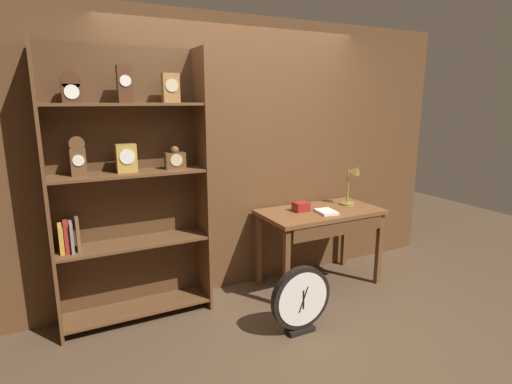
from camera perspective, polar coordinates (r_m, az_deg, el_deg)
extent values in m
plane|color=#4C3826|center=(3.40, 6.96, -20.17)|extent=(10.00, 10.00, 0.00)
cube|color=brown|center=(3.95, -2.37, 4.83)|extent=(4.80, 0.05, 2.60)
cube|color=brown|center=(3.40, -27.27, -0.78)|extent=(0.02, 0.34, 2.26)
cube|color=brown|center=(3.59, -7.57, 1.22)|extent=(0.03, 0.34, 2.26)
cube|color=#4B2F1A|center=(3.60, -17.61, 0.75)|extent=(1.24, 0.01, 2.26)
cube|color=brown|center=(3.80, -16.08, -15.28)|extent=(1.19, 0.32, 0.02)
cube|color=brown|center=(3.56, -16.67, -6.88)|extent=(1.19, 0.32, 0.02)
cube|color=brown|center=(3.42, -17.29, 2.47)|extent=(1.19, 0.32, 0.02)
cube|color=brown|center=(3.37, -17.91, 11.61)|extent=(1.19, 0.32, 0.02)
cube|color=#472816|center=(3.34, -24.41, 12.44)|extent=(0.14, 0.08, 0.14)
cylinder|color=#472816|center=(3.34, -24.56, 13.98)|extent=(0.14, 0.08, 0.14)
cylinder|color=white|center=(3.29, -24.38, 12.65)|extent=(0.10, 0.01, 0.10)
cube|color=brown|center=(3.37, -23.61, 3.87)|extent=(0.11, 0.07, 0.21)
cylinder|color=brown|center=(3.36, -23.82, 6.24)|extent=(0.11, 0.07, 0.11)
cylinder|color=silver|center=(3.33, -23.59, 4.07)|extent=(0.08, 0.01, 0.08)
cube|color=#472816|center=(3.36, -17.90, 14.19)|extent=(0.11, 0.08, 0.28)
cylinder|color=silver|center=(3.32, -17.80, 14.60)|extent=(0.08, 0.01, 0.08)
cube|color=#B28C38|center=(3.40, -17.68, 4.51)|extent=(0.16, 0.08, 0.23)
cylinder|color=silver|center=(3.35, -17.57, 4.72)|extent=(0.12, 0.01, 0.12)
cube|color=olive|center=(3.45, -11.85, 14.06)|extent=(0.13, 0.07, 0.23)
cylinder|color=#C6B78C|center=(3.41, -11.68, 14.39)|extent=(0.10, 0.01, 0.10)
cube|color=brown|center=(3.49, -11.25, 4.32)|extent=(0.17, 0.08, 0.14)
sphere|color=brown|center=(3.48, -11.31, 5.75)|extent=(0.07, 0.07, 0.07)
cylinder|color=#C6B78C|center=(3.45, -11.06, 4.41)|extent=(0.10, 0.01, 0.10)
cube|color=#B78C2D|center=(3.49, -25.61, -5.91)|extent=(0.03, 0.16, 0.22)
cube|color=maroon|center=(3.49, -24.98, -5.70)|extent=(0.04, 0.15, 0.24)
cube|color=slate|center=(3.47, -24.39, -5.79)|extent=(0.02, 0.15, 0.24)
cube|color=brown|center=(3.49, -23.68, -5.39)|extent=(0.03, 0.15, 0.27)
cube|color=brown|center=(4.09, 8.97, -2.78)|extent=(1.19, 0.64, 0.04)
cube|color=brown|center=(3.72, 4.28, -10.65)|extent=(0.05, 0.05, 0.74)
cube|color=brown|center=(4.35, 16.81, -7.61)|extent=(0.05, 0.05, 0.74)
cube|color=brown|center=(4.15, 0.37, -8.04)|extent=(0.05, 0.05, 0.74)
cube|color=brown|center=(4.73, 12.29, -5.71)|extent=(0.05, 0.05, 0.74)
cube|color=#55351C|center=(3.89, 11.53, -5.09)|extent=(1.02, 0.03, 0.12)
cylinder|color=olive|center=(4.35, 12.61, -1.59)|extent=(0.15, 0.15, 0.02)
cylinder|color=olive|center=(4.30, 12.73, 0.80)|extent=(0.02, 0.02, 0.35)
cone|color=olive|center=(4.27, 13.89, 3.04)|extent=(0.11, 0.13, 0.13)
cube|color=maroon|center=(4.01, 6.31, -2.05)|extent=(0.14, 0.12, 0.09)
cube|color=silver|center=(3.98, 9.80, -2.74)|extent=(0.19, 0.24, 0.02)
cube|color=black|center=(3.52, 6.17, -18.57)|extent=(0.24, 0.11, 0.04)
cylinder|color=black|center=(3.38, 6.29, -14.49)|extent=(0.52, 0.06, 0.52)
cylinder|color=silver|center=(3.35, 6.62, -14.71)|extent=(0.45, 0.01, 0.45)
cube|color=black|center=(3.35, 6.66, -14.74)|extent=(0.02, 0.01, 0.16)
cube|color=black|center=(3.35, 6.67, -14.75)|extent=(0.08, 0.01, 0.21)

